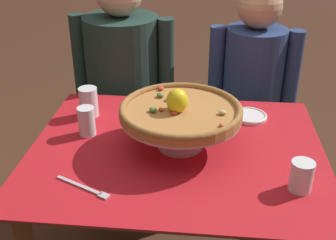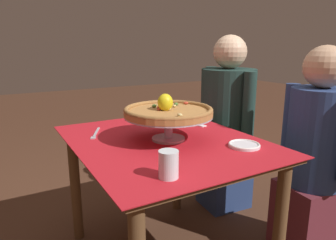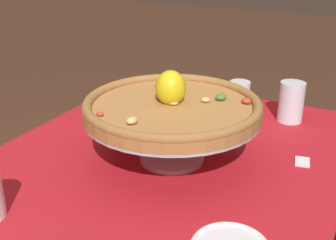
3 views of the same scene
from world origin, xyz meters
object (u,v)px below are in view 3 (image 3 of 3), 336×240
water_glass_side_left (239,101)px  dinner_fork (133,105)px  sugar_packet (302,162)px  water_glass_back_left (291,105)px  pizza_stand (172,124)px  pizza (172,105)px

water_glass_side_left → dinner_fork: 0.36m
dinner_fork → sugar_packet: dinner_fork is taller
water_glass_back_left → sugar_packet: bearing=19.7°
pizza_stand → water_glass_side_left: size_ratio=3.82×
water_glass_side_left → water_glass_back_left: bearing=102.1°
pizza → water_glass_side_left: size_ratio=3.85×
pizza_stand → sugar_packet: 0.35m
pizza_stand → pizza: (-0.00, -0.00, 0.05)m
water_glass_side_left → pizza: bearing=-8.4°
pizza → dinner_fork: pizza is taller
water_glass_side_left → sugar_packet: bearing=47.7°
pizza_stand → pizza: 0.05m
water_glass_side_left → sugar_packet: 0.34m
dinner_fork → sugar_packet: bearing=76.4°
water_glass_back_left → sugar_packet: (0.26, 0.09, -0.05)m
pizza_stand → water_glass_back_left: bearing=152.3°
pizza → sugar_packet: (-0.14, 0.31, -0.15)m
sugar_packet → water_glass_side_left: bearing=-132.3°
water_glass_back_left → dinner_fork: 0.52m
pizza → sugar_packet: size_ratio=8.84×
pizza_stand → water_glass_side_left: pizza_stand is taller
dinner_fork → sugar_packet: 0.61m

